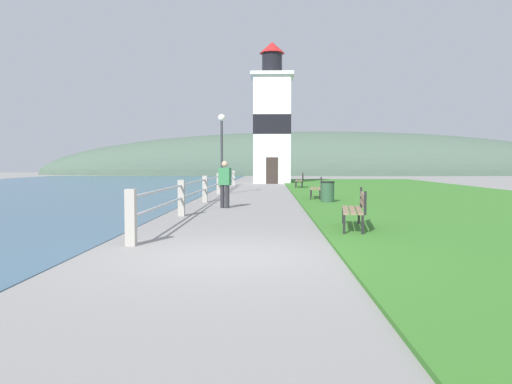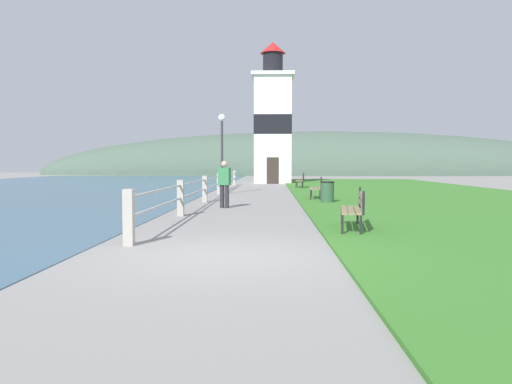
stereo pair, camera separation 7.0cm
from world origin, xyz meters
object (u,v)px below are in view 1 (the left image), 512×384
(park_bench_far, at_px, (300,180))
(lamp_post, at_px, (222,139))
(lighthouse, at_px, (272,122))
(trash_bin, at_px, (327,192))
(park_bench_near, at_px, (356,207))
(park_bench_midway, at_px, (318,187))
(person_strolling, at_px, (225,183))

(park_bench_far, relative_size, lamp_post, 0.44)
(lighthouse, distance_m, trash_bin, 20.63)
(park_bench_near, xyz_separation_m, park_bench_far, (-0.02, 19.65, -0.00))
(trash_bin, height_order, lamp_post, lamp_post)
(lighthouse, height_order, trash_bin, lighthouse)
(lighthouse, xyz_separation_m, lamp_post, (-2.56, -14.21, -1.99))
(park_bench_midway, distance_m, trash_bin, 2.10)
(park_bench_midway, relative_size, lamp_post, 0.47)
(park_bench_near, xyz_separation_m, park_bench_midway, (0.10, 9.89, -0.00))
(trash_bin, distance_m, lamp_post, 7.79)
(park_bench_far, xyz_separation_m, person_strolling, (-3.42, -13.89, 0.33))
(park_bench_far, height_order, lighthouse, lighthouse)
(park_bench_near, xyz_separation_m, lamp_post, (-4.30, 13.67, 2.20))
(lamp_post, bearing_deg, park_bench_near, -72.53)
(park_bench_midway, distance_m, park_bench_far, 9.76)
(park_bench_midway, bearing_deg, person_strolling, 54.96)
(lighthouse, height_order, person_strolling, lighthouse)
(park_bench_midway, height_order, lighthouse, lighthouse)
(park_bench_near, height_order, trash_bin, park_bench_near)
(park_bench_near, bearing_deg, lighthouse, -78.69)
(park_bench_near, height_order, lamp_post, lamp_post)
(park_bench_far, height_order, trash_bin, park_bench_far)
(park_bench_near, xyz_separation_m, person_strolling, (-3.44, 5.75, 0.33))
(park_bench_midway, bearing_deg, lighthouse, -78.63)
(lighthouse, height_order, lamp_post, lighthouse)
(park_bench_midway, height_order, person_strolling, person_strolling)
(park_bench_midway, height_order, lamp_post, lamp_post)
(person_strolling, xyz_separation_m, lamp_post, (-0.86, 7.92, 1.87))
(park_bench_far, bearing_deg, trash_bin, 96.50)
(park_bench_midway, xyz_separation_m, person_strolling, (-3.54, -4.13, 0.33))
(park_bench_near, bearing_deg, lamp_post, -64.81)
(park_bench_far, bearing_deg, park_bench_near, 95.17)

